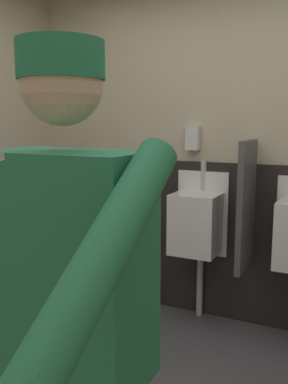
{
  "coord_description": "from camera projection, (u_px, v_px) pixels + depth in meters",
  "views": [
    {
      "loc": [
        0.79,
        -1.5,
        1.52
      ],
      "look_at": [
        0.07,
        -0.05,
        1.25
      ],
      "focal_mm": 39.5,
      "sensor_mm": 36.0,
      "label": 1
    }
  ],
  "objects": [
    {
      "name": "wall_back",
      "position": [
        236.0,
        155.0,
        3.18
      ],
      "size": [
        3.92,
        0.12,
        2.55
      ],
      "primitive_type": "cube",
      "color": "beige",
      "rests_on": "ground_plane"
    },
    {
      "name": "wainscot_band_back",
      "position": [
        230.0,
        243.0,
        3.23
      ],
      "size": [
        3.32,
        0.03,
        1.22
      ],
      "primitive_type": "cube",
      "color": "black",
      "rests_on": "ground_plane"
    },
    {
      "name": "urinal_left",
      "position": [
        197.0,
        222.0,
        3.16
      ],
      "size": [
        0.4,
        0.34,
        1.24
      ],
      "color": "white",
      "rests_on": "ground_plane"
    },
    {
      "name": "privacy_divider_panel",
      "position": [
        246.0,
        206.0,
        2.91
      ],
      "size": [
        0.04,
        0.4,
        0.9
      ],
      "primitive_type": "cube",
      "color": "#4C4C51"
    },
    {
      "name": "person",
      "position": [
        67.0,
        321.0,
        1.12
      ],
      "size": [
        0.64,
        0.6,
        1.71
      ],
      "color": "#2D3342",
      "rests_on": "ground_plane"
    },
    {
      "name": "soap_dispenser",
      "position": [
        193.0,
        138.0,
        3.21
      ],
      "size": [
        0.1,
        0.07,
        0.18
      ],
      "primitive_type": "cube",
      "color": "silver"
    }
  ]
}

